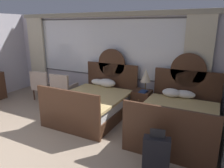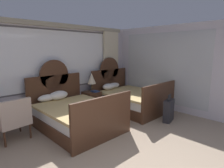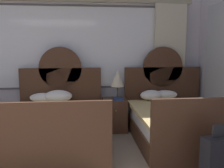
# 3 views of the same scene
# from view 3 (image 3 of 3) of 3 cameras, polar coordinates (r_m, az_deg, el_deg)

# --- Properties ---
(wall_back_window) EXTENTS (6.78, 0.22, 2.70)m
(wall_back_window) POSITION_cam_3_polar(r_m,az_deg,el_deg) (5.31, -15.83, 5.83)
(wall_back_window) COLOR silver
(wall_back_window) RESTS_ON ground_plane
(bed_near_window) EXTENTS (1.63, 2.13, 1.67)m
(bed_near_window) POSITION_cam_3_polar(r_m,az_deg,el_deg) (4.27, -12.81, -9.46)
(bed_near_window) COLOR #472B1C
(bed_near_window) RESTS_ON ground_plane
(bed_near_mirror) EXTENTS (1.63, 2.13, 1.67)m
(bed_near_mirror) POSITION_cam_3_polar(r_m,az_deg,el_deg) (4.55, 15.18, -8.46)
(bed_near_mirror) COLOR #472B1C
(bed_near_mirror) RESTS_ON ground_plane
(nightstand_between_beds) EXTENTS (0.46, 0.49, 0.65)m
(nightstand_between_beds) POSITION_cam_3_polar(r_m,az_deg,el_deg) (4.95, 0.57, -7.12)
(nightstand_between_beds) COLOR #472B1C
(nightstand_between_beds) RESTS_ON ground_plane
(table_lamp_on_nightstand) EXTENTS (0.27, 0.27, 0.57)m
(table_lamp_on_nightstand) POSITION_cam_3_polar(r_m,az_deg,el_deg) (4.87, 1.25, 1.28)
(table_lamp_on_nightstand) COLOR brown
(table_lamp_on_nightstand) RESTS_ON nightstand_between_beds
(book_on_nightstand) EXTENTS (0.18, 0.26, 0.03)m
(book_on_nightstand) POSITION_cam_3_polar(r_m,az_deg,el_deg) (4.79, 1.48, -3.47)
(book_on_nightstand) COLOR navy
(book_on_nightstand) RESTS_ON nightstand_between_beds
(suitcase_on_floor) EXTENTS (0.46, 0.27, 0.76)m
(suitcase_on_floor) POSITION_cam_3_polar(r_m,az_deg,el_deg) (3.33, 23.54, -16.02)
(suitcase_on_floor) COLOR black
(suitcase_on_floor) RESTS_ON ground_plane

